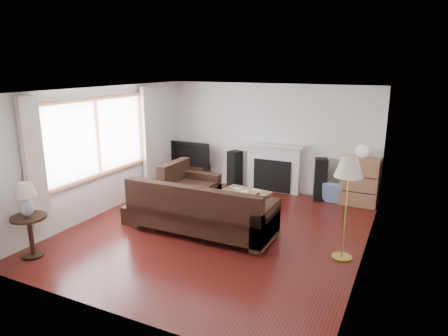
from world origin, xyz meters
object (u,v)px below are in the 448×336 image
at_px(bookshelf, 359,182).
at_px(side_table, 31,236).
at_px(tv_stand, 192,173).
at_px(floor_lamp, 346,209).
at_px(coffee_table, 246,199).
at_px(sectional_sofa, 202,209).

xyz_separation_m(bookshelf, side_table, (-4.24, -4.66, -0.19)).
xyz_separation_m(tv_stand, floor_lamp, (4.20, -2.60, 0.58)).
relative_size(floor_lamp, side_table, 2.42).
xyz_separation_m(tv_stand, side_table, (-0.17, -4.63, 0.11)).
relative_size(bookshelf, coffee_table, 1.07).
height_order(coffee_table, side_table, side_table).
distance_m(coffee_table, floor_lamp, 2.69).
xyz_separation_m(coffee_table, side_table, (-2.17, -3.44, 0.14)).
bearing_deg(sectional_sofa, bookshelf, 50.01).
bearing_deg(bookshelf, coffee_table, -149.63).
bearing_deg(coffee_table, floor_lamp, -22.92).
bearing_deg(tv_stand, sectional_sofa, -56.40).
height_order(bookshelf, side_table, bookshelf).
bearing_deg(coffee_table, bookshelf, 40.06).
relative_size(coffee_table, floor_lamp, 0.60).
bearing_deg(sectional_sofa, coffee_table, 82.18).
bearing_deg(side_table, tv_stand, 87.90).
bearing_deg(side_table, bookshelf, 47.66).
bearing_deg(floor_lamp, side_table, -155.09).
xyz_separation_m(sectional_sofa, side_table, (-1.96, -1.93, -0.12)).
bearing_deg(tv_stand, bookshelf, 0.42).
bearing_deg(tv_stand, floor_lamp, -31.74).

